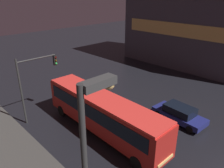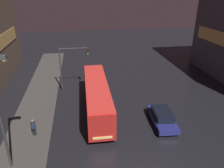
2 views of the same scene
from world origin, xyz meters
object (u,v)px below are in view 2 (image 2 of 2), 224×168
at_px(car_taxi, 162,117).
at_px(pedestrian_near, 33,126).
at_px(bus_near, 97,94).
at_px(traffic_light_main, 71,61).

relative_size(car_taxi, pedestrian_near, 2.93).
bearing_deg(bus_near, pedestrian_near, 32.61).
xyz_separation_m(car_taxi, traffic_light_main, (-8.57, 9.10, 3.23)).
xyz_separation_m(car_taxi, pedestrian_near, (-11.89, -0.16, 0.37)).
bearing_deg(traffic_light_main, car_taxi, -46.72).
bearing_deg(car_taxi, traffic_light_main, -42.77).
distance_m(bus_near, traffic_light_main, 6.52).
bearing_deg(pedestrian_near, traffic_light_main, -105.31).
height_order(bus_near, pedestrian_near, bus_near).
bearing_deg(pedestrian_near, car_taxi, -174.80).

